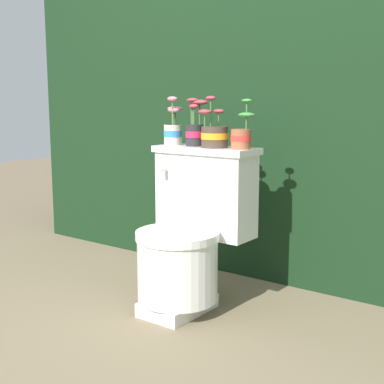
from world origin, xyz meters
TOP-DOWN VIEW (x-y plane):
  - ground_plane at (0.00, 0.00)m, footprint 12.00×12.00m
  - hedge_backdrop at (0.00, 1.10)m, footprint 3.34×0.96m
  - toilet at (-0.06, 0.10)m, footprint 0.49×0.50m
  - potted_plant_left at (-0.25, 0.23)m, footprint 0.09×0.10m
  - potted_plant_midleft at (-0.13, 0.24)m, footprint 0.11×0.11m
  - potted_plant_middle at (-0.00, 0.21)m, footprint 0.12×0.13m
  - potted_plant_midright at (0.14, 0.21)m, footprint 0.12×0.09m

SIDE VIEW (x-z plane):
  - ground_plane at x=0.00m, z-range 0.00..0.00m
  - toilet at x=-0.06m, z-range -0.02..0.71m
  - potted_plant_midright at x=0.14m, z-range 0.68..0.90m
  - potted_plant_middle at x=0.00m, z-range 0.68..0.91m
  - potted_plant_left at x=-0.25m, z-range 0.69..0.92m
  - hedge_backdrop at x=0.00m, z-range 0.00..1.63m
  - potted_plant_midleft at x=-0.13m, z-range 0.71..0.93m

